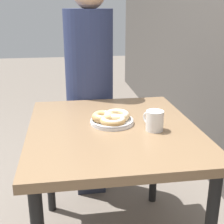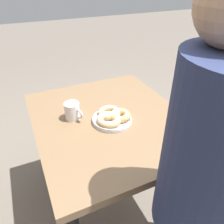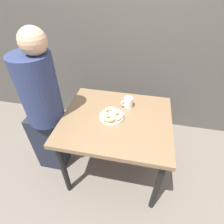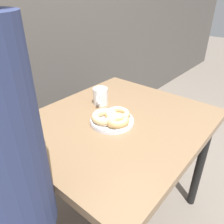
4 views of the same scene
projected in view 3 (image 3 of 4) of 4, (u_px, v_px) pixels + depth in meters
name	position (u px, v px, depth m)	size (l,w,h in m)	color
ground_plane	(111.00, 188.00, 1.77)	(14.00, 14.00, 0.00)	#70665B
wall_back	(133.00, 22.00, 1.79)	(8.00, 0.05, 2.60)	#56514C
dining_table	(116.00, 126.00, 1.56)	(0.93, 0.80, 0.73)	#846647
donut_plate	(112.00, 115.00, 1.49)	(0.23, 0.23, 0.05)	white
coffee_mug	(128.00, 102.00, 1.60)	(0.11, 0.08, 0.09)	white
person_figure	(43.00, 110.00, 1.53)	(0.36, 0.31, 1.45)	#232838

